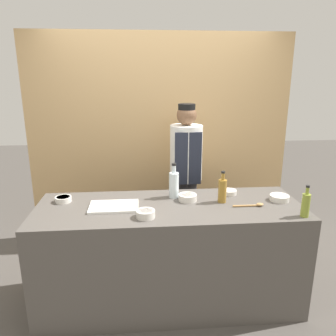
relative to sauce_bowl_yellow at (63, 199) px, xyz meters
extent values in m
plane|color=#4C4742|center=(0.90, -0.16, -0.93)|extent=(14.00, 14.00, 0.00)
cube|color=tan|center=(0.90, 1.11, 0.27)|extent=(2.97, 0.18, 2.40)
cube|color=#514C47|center=(0.90, -0.16, -0.48)|extent=(2.21, 0.77, 0.90)
cylinder|color=silver|center=(0.00, 0.00, 0.00)|extent=(0.14, 0.14, 0.05)
cylinder|color=yellow|center=(0.00, 0.00, 0.01)|extent=(0.11, 0.11, 0.01)
cylinder|color=silver|center=(0.69, -0.38, 0.00)|extent=(0.14, 0.14, 0.06)
cylinder|color=brown|center=(0.69, -0.38, 0.02)|extent=(0.12, 0.12, 0.02)
cylinder|color=silver|center=(1.85, -0.13, 0.00)|extent=(0.16, 0.16, 0.05)
cylinder|color=red|center=(1.85, -0.13, 0.02)|extent=(0.13, 0.13, 0.01)
cylinder|color=silver|center=(1.06, -0.06, 0.00)|extent=(0.16, 0.16, 0.06)
cylinder|color=orange|center=(1.06, -0.06, 0.02)|extent=(0.13, 0.13, 0.02)
cylinder|color=silver|center=(1.46, 0.06, -0.01)|extent=(0.13, 0.13, 0.04)
cylinder|color=#703384|center=(1.46, 0.06, 0.01)|extent=(0.11, 0.11, 0.01)
cube|color=white|center=(0.44, -0.17, -0.02)|extent=(0.40, 0.26, 0.02)
cylinder|color=olive|center=(1.35, -0.12, 0.07)|extent=(0.07, 0.07, 0.20)
cylinder|color=olive|center=(1.35, -0.12, 0.20)|extent=(0.03, 0.03, 0.06)
cylinder|color=black|center=(1.35, -0.12, 0.24)|extent=(0.03, 0.03, 0.02)
cylinder|color=olive|center=(1.90, -0.46, 0.06)|extent=(0.06, 0.06, 0.18)
cylinder|color=olive|center=(1.90, -0.46, 0.18)|extent=(0.02, 0.02, 0.06)
cylinder|color=black|center=(1.90, -0.46, 0.22)|extent=(0.03, 0.03, 0.02)
cylinder|color=silver|center=(0.95, 0.03, 0.09)|extent=(0.09, 0.09, 0.22)
cylinder|color=silver|center=(0.95, 0.03, 0.23)|extent=(0.03, 0.03, 0.07)
cylinder|color=black|center=(0.95, 0.03, 0.28)|extent=(0.04, 0.04, 0.02)
cylinder|color=#B2844C|center=(1.51, -0.24, -0.02)|extent=(0.21, 0.02, 0.02)
ellipsoid|color=#B2844C|center=(1.64, -0.24, -0.01)|extent=(0.06, 0.04, 0.02)
cylinder|color=#28282D|center=(1.14, 0.65, -0.50)|extent=(0.24, 0.24, 0.87)
cylinder|color=white|center=(1.14, 0.65, 0.23)|extent=(0.34, 0.34, 0.58)
cube|color=#232838|center=(1.14, 0.49, 0.20)|extent=(0.27, 0.02, 0.54)
sphere|color=brown|center=(1.14, 0.65, 0.62)|extent=(0.21, 0.21, 0.21)
cylinder|color=black|center=(1.14, 0.65, 0.70)|extent=(0.18, 0.18, 0.07)
camera|label=1|loc=(0.67, -2.67, 1.02)|focal=35.00mm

